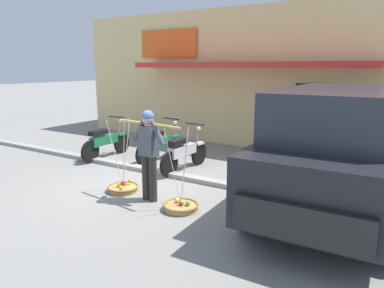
{
  "coord_description": "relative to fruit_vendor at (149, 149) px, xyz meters",
  "views": [
    {
      "loc": [
        4.52,
        -5.6,
        2.45
      ],
      "look_at": [
        0.67,
        0.6,
        0.85
      ],
      "focal_mm": 33.06,
      "sensor_mm": 36.0,
      "label": 1
    }
  ],
  "objects": [
    {
      "name": "motorcycle_third_in_row",
      "position": [
        -0.51,
        1.95,
        -0.52
      ],
      "size": [
        0.54,
        1.82,
        1.09
      ],
      "color": "black",
      "rests_on": "ground"
    },
    {
      "name": "sidewalk_curb",
      "position": [
        -0.55,
        1.4,
        -0.93
      ],
      "size": [
        20.0,
        0.24,
        0.1
      ],
      "primitive_type": "cube",
      "color": "gray",
      "rests_on": "ground"
    },
    {
      "name": "fruit_basket_left_side",
      "position": [
        0.76,
        -0.09,
        -0.9
      ],
      "size": [
        0.63,
        0.63,
        1.45
      ],
      "color": "#B2894C",
      "rests_on": "ground"
    },
    {
      "name": "fruit_basket_right_side",
      "position": [
        -0.76,
        0.09,
        -0.9
      ],
      "size": [
        0.63,
        0.63,
        1.45
      ],
      "color": "#B2894C",
      "rests_on": "ground"
    },
    {
      "name": "motorcycle_nearest_shop",
      "position": [
        -2.99,
        1.85,
        -0.52
      ],
      "size": [
        0.54,
        1.82,
        1.09
      ],
      "color": "black",
      "rests_on": "ground"
    },
    {
      "name": "storefront_building",
      "position": [
        -0.21,
        7.58,
        1.13
      ],
      "size": [
        13.0,
        6.0,
        4.2
      ],
      "color": "#DBC684",
      "rests_on": "ground"
    },
    {
      "name": "ground_plane",
      "position": [
        -0.55,
        0.7,
        -0.98
      ],
      "size": [
        90.0,
        90.0,
        0.0
      ],
      "primitive_type": "plane",
      "color": "gray"
    },
    {
      "name": "fruit_vendor",
      "position": [
        0.0,
        0.0,
        0.0
      ],
      "size": [
        1.52,
        0.24,
        1.7
      ],
      "color": "#2D2823",
      "rests_on": "ground"
    },
    {
      "name": "motorcycle_second_in_row",
      "position": [
        -1.55,
        2.39,
        -0.52
      ],
      "size": [
        0.54,
        1.82,
        1.09
      ],
      "color": "black",
      "rests_on": "ground"
    },
    {
      "name": "parked_truck",
      "position": [
        2.96,
        1.4,
        0.15
      ],
      "size": [
        2.26,
        4.86,
        2.1
      ],
      "color": "black",
      "rests_on": "ground"
    }
  ]
}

